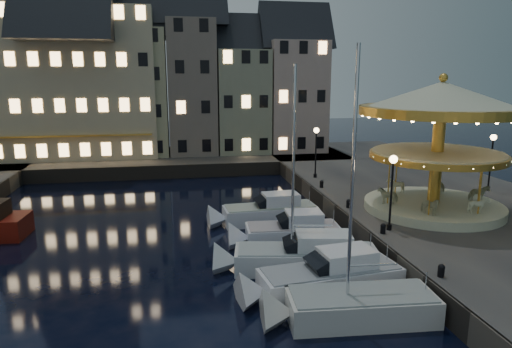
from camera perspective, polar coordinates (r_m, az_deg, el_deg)
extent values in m
plane|color=black|center=(23.70, 1.07, -11.74)|extent=(160.00, 160.00, 0.00)
cube|color=#474442|center=(34.00, 22.81, -4.09)|extent=(16.00, 56.00, 1.30)
cube|color=#474442|center=(50.19, -14.31, 1.50)|extent=(44.00, 12.00, 1.30)
cube|color=#47423A|center=(30.46, 10.01, -5.12)|extent=(0.15, 44.00, 1.30)
cube|color=#47423A|center=(44.20, -12.24, 0.19)|extent=(48.00, 0.15, 1.30)
cylinder|color=black|center=(26.32, 16.30, -6.39)|extent=(0.28, 0.28, 0.30)
cylinder|color=black|center=(25.83, 16.53, -2.70)|extent=(0.12, 0.12, 3.80)
sphere|color=#FFD18C|center=(25.40, 16.81, 1.77)|extent=(0.44, 0.44, 0.44)
cylinder|color=black|center=(38.42, 7.40, -0.20)|extent=(0.28, 0.28, 0.30)
cylinder|color=black|center=(38.08, 7.48, 2.37)|extent=(0.12, 0.12, 3.80)
sphere|color=#FFD18C|center=(37.79, 7.56, 5.44)|extent=(0.44, 0.44, 0.44)
cylinder|color=black|center=(37.95, 27.00, -1.60)|extent=(0.28, 0.28, 0.30)
cylinder|color=black|center=(37.61, 27.26, 0.99)|extent=(0.12, 0.12, 3.80)
sphere|color=#FFD18C|center=(37.32, 27.56, 4.08)|extent=(0.44, 0.44, 0.44)
cylinder|color=black|center=(21.16, 22.13, -11.30)|extent=(0.28, 0.28, 0.40)
sphere|color=black|center=(21.08, 22.17, -10.75)|extent=(0.30, 0.30, 0.30)
cylinder|color=black|center=(25.63, 15.59, -6.74)|extent=(0.28, 0.28, 0.40)
sphere|color=black|center=(25.56, 15.62, -6.27)|extent=(0.30, 0.30, 0.30)
cylinder|color=black|center=(29.99, 11.48, -3.77)|extent=(0.28, 0.28, 0.40)
sphere|color=black|center=(29.93, 11.50, -3.36)|extent=(0.30, 0.30, 0.30)
cylinder|color=black|center=(34.98, 8.19, -1.36)|extent=(0.28, 0.28, 0.40)
sphere|color=black|center=(34.93, 8.20, -1.01)|extent=(0.30, 0.30, 0.30)
cube|color=slate|center=(53.54, -26.99, 7.85)|extent=(5.00, 8.00, 11.00)
cube|color=slate|center=(52.23, -21.26, 8.82)|extent=(5.60, 8.00, 12.00)
cube|color=tan|center=(51.42, -14.58, 9.76)|extent=(6.20, 8.00, 13.00)
cube|color=slate|center=(51.31, -8.09, 10.58)|extent=(5.00, 8.00, 14.00)
cube|color=gray|center=(51.87, -1.94, 9.05)|extent=(5.60, 8.00, 11.00)
cube|color=#B0968E|center=(53.05, 4.63, 9.63)|extent=(6.20, 8.00, 12.00)
cube|color=#BEB292|center=(52.17, -21.33, 10.46)|extent=(16.00, 9.00, 15.00)
cube|color=silver|center=(19.51, 12.98, -16.16)|extent=(6.03, 2.68, 1.30)
cube|color=gray|center=(19.20, 13.08, -14.39)|extent=(5.73, 2.48, 0.10)
cylinder|color=silver|center=(17.36, 12.05, 0.75)|extent=(0.14, 0.14, 10.29)
cube|color=silver|center=(21.49, 9.25, -13.22)|extent=(6.66, 2.93, 1.30)
cube|color=gray|center=(21.21, 9.32, -11.58)|extent=(6.32, 2.72, 0.10)
cube|color=silver|center=(21.38, 11.24, -10.21)|extent=(2.63, 1.90, 0.80)
cube|color=black|center=(20.87, 8.06, -10.96)|extent=(1.29, 1.63, 0.91)
cube|color=silver|center=(23.51, 6.25, -10.83)|extent=(7.39, 3.34, 1.30)
cube|color=gray|center=(23.26, 6.29, -9.31)|extent=(7.01, 3.11, 0.10)
cube|color=silver|center=(23.21, 8.44, -8.28)|extent=(2.95, 2.04, 0.80)
cube|color=black|center=(23.08, 4.89, -8.57)|extent=(1.45, 1.66, 0.95)
cylinder|color=silver|center=(21.90, 4.72, 2.39)|extent=(0.14, 0.14, 9.60)
cube|color=silver|center=(26.86, 4.60, -7.81)|extent=(5.50, 2.42, 1.30)
cube|color=gray|center=(26.64, 4.63, -6.45)|extent=(5.22, 2.24, 0.10)
cube|color=silver|center=(26.63, 6.01, -5.51)|extent=(2.14, 1.68, 0.80)
cube|color=black|center=(26.46, 3.72, -5.81)|extent=(1.06, 1.50, 0.84)
cube|color=silver|center=(30.66, 1.74, -5.22)|extent=(6.27, 2.39, 1.30)
cube|color=gray|center=(30.47, 1.75, -4.01)|extent=(5.95, 2.21, 0.10)
cube|color=silver|center=(30.55, 3.10, -3.15)|extent=(2.42, 1.67, 0.80)
cube|color=black|center=(30.26, 0.85, -3.47)|extent=(1.15, 1.50, 0.89)
cylinder|color=beige|center=(30.87, 21.21, -3.78)|extent=(8.41, 8.41, 0.53)
cylinder|color=gold|center=(30.15, 21.72, 2.67)|extent=(0.74, 0.74, 6.52)
cylinder|color=beige|center=(30.16, 21.71, 2.48)|extent=(7.78, 7.78, 0.19)
cylinder|color=gold|center=(30.19, 21.68, 2.12)|extent=(8.08, 8.08, 0.37)
cone|color=beige|center=(29.83, 22.23, 9.06)|extent=(9.67, 9.67, 1.68)
cylinder|color=gold|center=(29.88, 22.09, 7.35)|extent=(9.67, 9.67, 0.53)
sphere|color=gold|center=(29.81, 22.39, 11.07)|extent=(0.53, 0.53, 0.53)
imported|color=beige|center=(32.90, 24.73, -1.71)|extent=(1.76, 1.27, 1.05)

